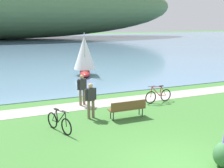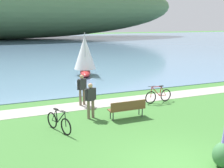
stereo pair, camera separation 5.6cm
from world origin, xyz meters
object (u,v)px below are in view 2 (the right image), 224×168
(person_on_the_grass, at_px, (91,98))
(sailboat_mid_bay, at_px, (85,55))
(bicycle_beside_path, at_px, (158,96))
(person_at_shoreline, at_px, (82,88))
(park_bench_near_camera, at_px, (127,108))
(bicycle_leaning_near_bench, at_px, (59,123))

(person_on_the_grass, bearing_deg, sailboat_mid_bay, 74.52)
(bicycle_beside_path, xyz_separation_m, person_at_shoreline, (-4.14, 1.16, 0.58))
(park_bench_near_camera, distance_m, sailboat_mid_bay, 11.14)
(person_on_the_grass, bearing_deg, park_bench_near_camera, -22.71)
(bicycle_leaning_near_bench, relative_size, bicycle_beside_path, 0.95)
(bicycle_leaning_near_bench, bearing_deg, bicycle_beside_path, 18.99)
(park_bench_near_camera, xyz_separation_m, sailboat_mid_bay, (1.26, 11.01, 1.22))
(park_bench_near_camera, height_order, sailboat_mid_bay, sailboat_mid_bay)
(bicycle_leaning_near_bench, bearing_deg, park_bench_near_camera, 6.85)
(park_bench_near_camera, distance_m, bicycle_leaning_near_bench, 3.37)
(bicycle_leaning_near_bench, xyz_separation_m, bicycle_beside_path, (6.11, 2.10, 0.00))
(person_at_shoreline, bearing_deg, person_on_the_grass, -95.68)
(park_bench_near_camera, height_order, person_at_shoreline, person_at_shoreline)
(person_at_shoreline, bearing_deg, bicycle_beside_path, -15.65)
(bicycle_leaning_near_bench, distance_m, person_at_shoreline, 3.85)
(park_bench_near_camera, bearing_deg, bicycle_beside_path, 31.63)
(park_bench_near_camera, height_order, bicycle_leaning_near_bench, bicycle_leaning_near_bench)
(bicycle_beside_path, bearing_deg, person_at_shoreline, 164.35)
(bicycle_leaning_near_bench, xyz_separation_m, person_on_the_grass, (1.75, 1.07, 0.58))
(person_on_the_grass, bearing_deg, bicycle_beside_path, 13.28)
(bicycle_leaning_near_bench, height_order, person_on_the_grass, person_on_the_grass)
(park_bench_near_camera, relative_size, bicycle_leaning_near_bench, 1.08)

